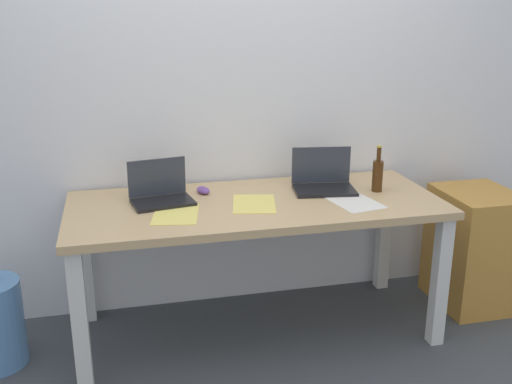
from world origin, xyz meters
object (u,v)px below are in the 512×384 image
(laptop_right, at_px, (323,181))
(filing_cabinet, at_px, (474,248))
(laptop_left, at_px, (161,193))
(computer_mouse, at_px, (203,190))
(desk, at_px, (256,218))
(beer_bottle, at_px, (378,174))

(laptop_right, distance_m, filing_cabinet, 1.02)
(laptop_left, distance_m, computer_mouse, 0.25)
(computer_mouse, bearing_deg, laptop_left, -174.34)
(desk, distance_m, computer_mouse, 0.33)
(laptop_right, height_order, computer_mouse, laptop_right)
(desk, relative_size, filing_cabinet, 2.76)
(laptop_left, xyz_separation_m, filing_cabinet, (1.78, -0.07, -0.44))
(desk, bearing_deg, beer_bottle, 1.84)
(computer_mouse, bearing_deg, filing_cabinet, -23.56)
(beer_bottle, bearing_deg, laptop_right, 161.87)
(laptop_right, height_order, beer_bottle, beer_bottle)
(desk, relative_size, beer_bottle, 7.58)
(laptop_left, height_order, filing_cabinet, laptop_left)
(laptop_right, bearing_deg, laptop_left, -179.26)
(desk, bearing_deg, laptop_right, 15.51)
(laptop_right, relative_size, computer_mouse, 3.51)
(beer_bottle, bearing_deg, filing_cabinet, 0.58)
(laptop_right, relative_size, filing_cabinet, 0.51)
(computer_mouse, bearing_deg, desk, -56.58)
(laptop_right, bearing_deg, desk, -164.49)
(desk, xyz_separation_m, beer_bottle, (0.67, 0.02, 0.18))
(computer_mouse, bearing_deg, beer_bottle, -28.22)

